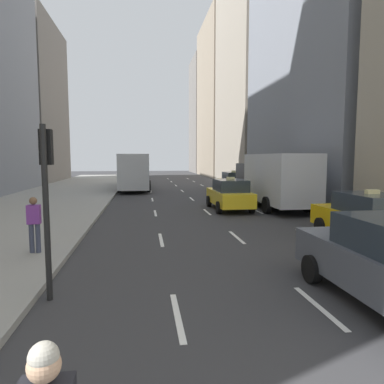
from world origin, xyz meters
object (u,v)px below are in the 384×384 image
object	(u,v)px
taxi_lead	(229,194)
taxi_third	(367,218)
taxi_second	(233,182)
pedestrian_mid_block	(34,222)
city_bus	(135,170)
traffic_light_pole	(46,184)
box_truck	(273,179)

from	to	relation	value
taxi_lead	taxi_third	xyz separation A→B (m)	(2.80, -8.07, 0.00)
taxi_second	taxi_third	xyz separation A→B (m)	(0.00, -17.72, 0.00)
taxi_third	pedestrian_mid_block	xyz separation A→B (m)	(-10.78, -0.22, 0.19)
taxi_third	city_bus	xyz separation A→B (m)	(-8.41, 22.33, 0.91)
city_bus	traffic_light_pole	size ratio (longest dim) A/B	3.23
taxi_third	taxi_second	bearing A→B (deg)	90.00
taxi_third	pedestrian_mid_block	world-z (taller)	taxi_third
taxi_lead	taxi_second	size ratio (longest dim) A/B	1.00
traffic_light_pole	taxi_lead	bearing A→B (deg)	59.42
taxi_second	traffic_light_pole	xyz separation A→B (m)	(-9.55, -21.07, 1.53)
traffic_light_pole	taxi_second	bearing A→B (deg)	65.62
taxi_lead	taxi_second	bearing A→B (deg)	73.82
city_bus	box_truck	xyz separation A→B (m)	(8.41, -13.62, -0.08)
taxi_third	box_truck	bearing A→B (deg)	90.00
traffic_light_pole	city_bus	bearing A→B (deg)	87.46
box_truck	pedestrian_mid_block	distance (m)	14.01
taxi_lead	taxi_second	world-z (taller)	same
taxi_third	box_truck	world-z (taller)	box_truck
taxi_third	traffic_light_pole	size ratio (longest dim) A/B	1.22
pedestrian_mid_block	traffic_light_pole	bearing A→B (deg)	-68.54
taxi_lead	city_bus	size ratio (longest dim) A/B	0.38
taxi_lead	box_truck	size ratio (longest dim) A/B	0.52
pedestrian_mid_block	traffic_light_pole	distance (m)	3.63
taxi_third	pedestrian_mid_block	bearing A→B (deg)	-178.85
taxi_second	taxi_third	bearing A→B (deg)	-90.00
box_truck	pedestrian_mid_block	world-z (taller)	box_truck
taxi_second	box_truck	size ratio (longest dim) A/B	0.52
taxi_third	box_truck	distance (m)	8.75
taxi_second	taxi_lead	bearing A→B (deg)	-106.18
city_bus	pedestrian_mid_block	distance (m)	22.69
taxi_second	pedestrian_mid_block	bearing A→B (deg)	-121.02
traffic_light_pole	pedestrian_mid_block	bearing A→B (deg)	111.46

